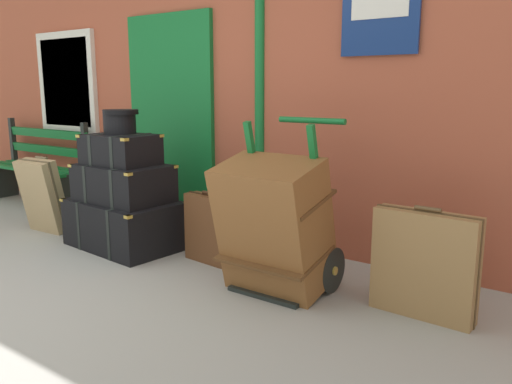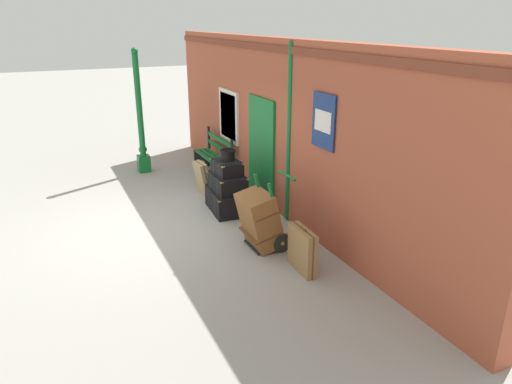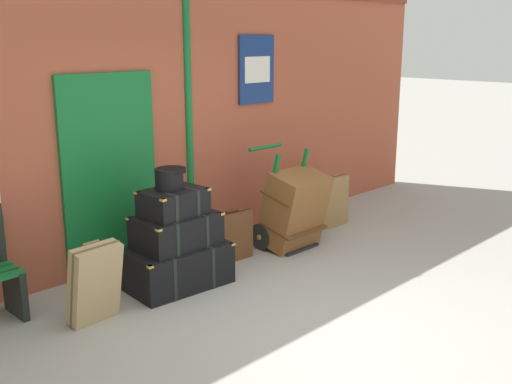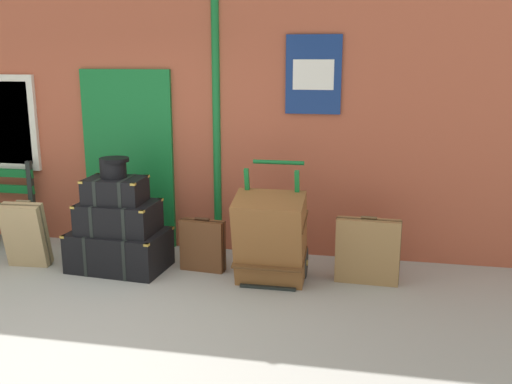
{
  "view_description": "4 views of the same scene",
  "coord_description": "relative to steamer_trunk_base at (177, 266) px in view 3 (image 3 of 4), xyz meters",
  "views": [
    {
      "loc": [
        3.39,
        -1.33,
        1.4
      ],
      "look_at": [
        1.03,
        1.94,
        0.59
      ],
      "focal_mm": 36.55,
      "sensor_mm": 36.0,
      "label": 1
    },
    {
      "loc": [
        7.76,
        -1.48,
        3.5
      ],
      "look_at": [
        0.74,
        1.79,
        0.66
      ],
      "focal_mm": 33.15,
      "sensor_mm": 36.0,
      "label": 2
    },
    {
      "loc": [
        -3.67,
        -2.98,
        2.44
      ],
      "look_at": [
        1.14,
        1.79,
        0.71
      ],
      "focal_mm": 42.41,
      "sensor_mm": 36.0,
      "label": 3
    },
    {
      "loc": [
        2.42,
        -3.84,
        2.25
      ],
      "look_at": [
        1.28,
        1.85,
        0.86
      ],
      "focal_mm": 40.15,
      "sensor_mm": 36.0,
      "label": 4
    }
  ],
  "objects": [
    {
      "name": "suitcase_umber",
      "position": [
        -1.01,
        -0.15,
        0.15
      ],
      "size": [
        0.47,
        0.32,
        0.75
      ],
      "color": "tan",
      "rests_on": "ground"
    },
    {
      "name": "steamer_trunk_top",
      "position": [
        -0.01,
        0.01,
        0.66
      ],
      "size": [
        0.62,
        0.47,
        0.27
      ],
      "color": "black",
      "rests_on": "steamer_trunk_middle"
    },
    {
      "name": "porters_trolley",
      "position": [
        1.67,
        0.07,
        0.06
      ],
      "size": [
        0.71,
        0.66,
        1.18
      ],
      "color": "black",
      "rests_on": "ground"
    },
    {
      "name": "ground_plane",
      "position": [
        0.18,
        -1.61,
        -0.21
      ],
      "size": [
        60.0,
        60.0,
        0.0
      ],
      "primitive_type": "plane",
      "color": "#A3A099"
    },
    {
      "name": "round_hatbox",
      "position": [
        -0.03,
        0.03,
        0.91
      ],
      "size": [
        0.31,
        0.29,
        0.21
      ],
      "color": "black",
      "rests_on": "steamer_trunk_top"
    },
    {
      "name": "large_brown_trunk",
      "position": [
        1.67,
        -0.11,
        0.27
      ],
      "size": [
        0.7,
        0.63,
        0.96
      ],
      "color": "brown",
      "rests_on": "ground"
    },
    {
      "name": "steamer_trunk_middle",
      "position": [
        0.01,
        0.0,
        0.37
      ],
      "size": [
        0.82,
        0.57,
        0.33
      ],
      "color": "black",
      "rests_on": "steamer_trunk_base"
    },
    {
      "name": "suitcase_tan",
      "position": [
        2.62,
        0.13,
        0.12
      ],
      "size": [
        0.65,
        0.18,
        0.7
      ],
      "color": "olive",
      "rests_on": "ground"
    },
    {
      "name": "brick_facade",
      "position": [
        0.16,
        0.98,
        1.39
      ],
      "size": [
        10.4,
        0.35,
        3.2
      ],
      "color": "#AD5138",
      "rests_on": "ground"
    },
    {
      "name": "suitcase_brown",
      "position": [
        0.89,
        0.13,
        0.07
      ],
      "size": [
        0.49,
        0.19,
        0.59
      ],
      "color": "brown",
      "rests_on": "ground"
    },
    {
      "name": "steamer_trunk_base",
      "position": [
        0.0,
        0.0,
        0.0
      ],
      "size": [
        1.06,
        0.73,
        0.43
      ],
      "color": "black",
      "rests_on": "ground"
    }
  ]
}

